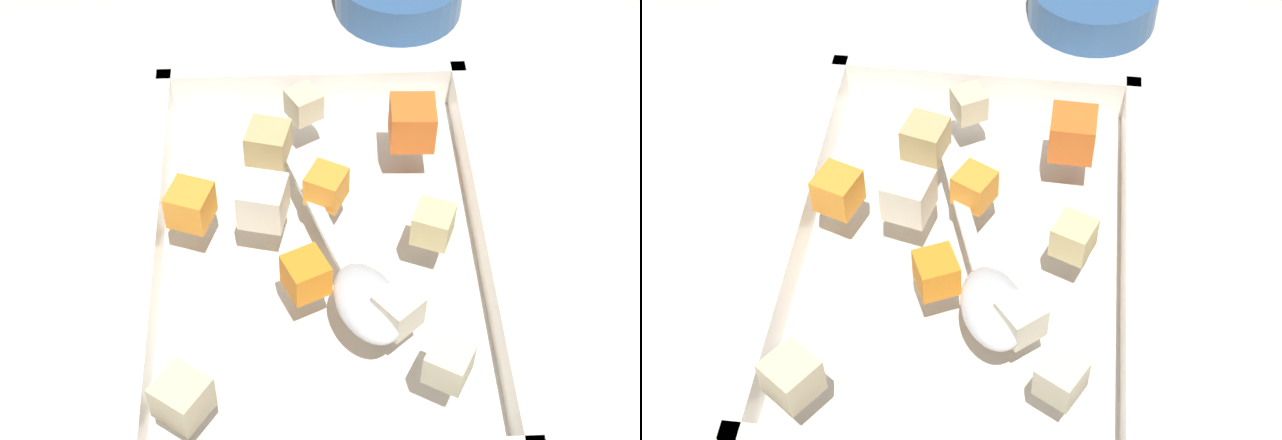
% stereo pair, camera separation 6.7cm
% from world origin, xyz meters
% --- Properties ---
extents(ground_plane, '(4.00, 4.00, 0.00)m').
position_xyz_m(ground_plane, '(0.00, 0.00, 0.00)').
color(ground_plane, beige).
extents(baking_dish, '(0.36, 0.26, 0.05)m').
position_xyz_m(baking_dish, '(0.02, 0.01, 0.01)').
color(baking_dish, white).
rests_on(baking_dish, ground_plane).
extents(carrot_chunk_heap_top, '(0.04, 0.04, 0.03)m').
position_xyz_m(carrot_chunk_heap_top, '(-0.03, 0.02, 0.06)').
color(carrot_chunk_heap_top, orange).
rests_on(carrot_chunk_heap_top, baking_dish).
extents(carrot_chunk_corner_ne, '(0.03, 0.03, 0.03)m').
position_xyz_m(carrot_chunk_corner_ne, '(0.05, -0.00, 0.06)').
color(carrot_chunk_corner_ne, orange).
rests_on(carrot_chunk_corner_ne, baking_dish).
extents(carrot_chunk_back_center, '(0.04, 0.04, 0.03)m').
position_xyz_m(carrot_chunk_back_center, '(0.03, 0.10, 0.07)').
color(carrot_chunk_back_center, orange).
rests_on(carrot_chunk_back_center, baking_dish).
extents(carrot_chunk_corner_sw, '(0.03, 0.03, 0.03)m').
position_xyz_m(carrot_chunk_corner_sw, '(0.11, -0.07, 0.07)').
color(carrot_chunk_corner_sw, orange).
rests_on(carrot_chunk_corner_sw, baking_dish).
extents(potato_chunk_mid_right, '(0.03, 0.03, 0.03)m').
position_xyz_m(potato_chunk_mid_right, '(-0.11, -0.07, 0.06)').
color(potato_chunk_mid_right, beige).
rests_on(potato_chunk_mid_right, baking_dish).
extents(potato_chunk_front_center, '(0.03, 0.03, 0.02)m').
position_xyz_m(potato_chunk_front_center, '(0.14, 0.01, 0.06)').
color(potato_chunk_front_center, beige).
rests_on(potato_chunk_front_center, baking_dish).
extents(potato_chunk_near_right, '(0.04, 0.04, 0.03)m').
position_xyz_m(potato_chunk_near_right, '(-0.12, 0.09, 0.07)').
color(potato_chunk_near_right, beige).
rests_on(potato_chunk_near_right, baking_dish).
extents(potato_chunk_center, '(0.03, 0.03, 0.03)m').
position_xyz_m(potato_chunk_center, '(0.01, -0.07, 0.06)').
color(potato_chunk_center, '#E0CC89').
rests_on(potato_chunk_center, baking_dish).
extents(potato_chunk_corner_se, '(0.04, 0.04, 0.03)m').
position_xyz_m(potato_chunk_corner_se, '(0.09, 0.04, 0.07)').
color(potato_chunk_corner_se, tan).
rests_on(potato_chunk_corner_se, baking_dish).
extents(parsnip_chunk_corner_nw, '(0.04, 0.04, 0.03)m').
position_xyz_m(parsnip_chunk_corner_nw, '(-0.06, -0.04, 0.06)').
color(parsnip_chunk_corner_nw, silver).
rests_on(parsnip_chunk_corner_nw, baking_dish).
extents(parsnip_chunk_heap_side, '(0.04, 0.04, 0.03)m').
position_xyz_m(parsnip_chunk_heap_side, '(0.03, 0.05, 0.07)').
color(parsnip_chunk_heap_side, silver).
rests_on(parsnip_chunk_heap_side, baking_dish).
extents(serving_spoon, '(0.22, 0.10, 0.02)m').
position_xyz_m(serving_spoon, '(-0.04, -0.02, 0.06)').
color(serving_spoon, silver).
rests_on(serving_spoon, baking_dish).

